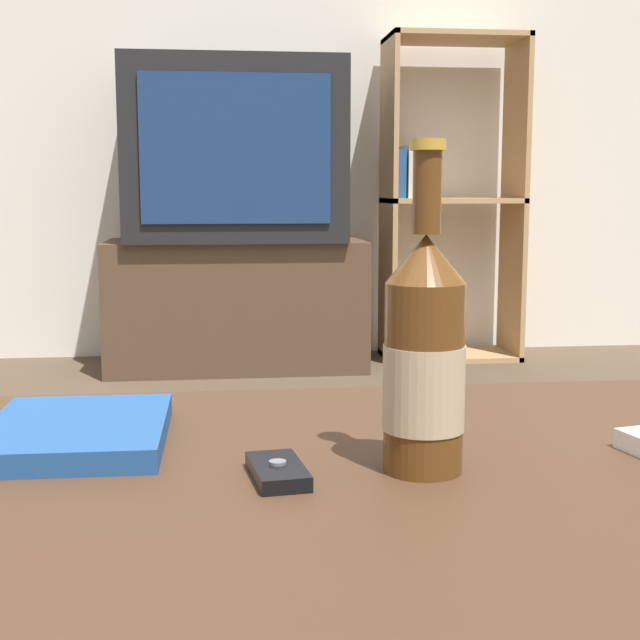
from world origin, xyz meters
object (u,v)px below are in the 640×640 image
(tv_stand, at_px, (236,304))
(television, at_px, (234,152))
(bookshelf, at_px, (446,196))
(cell_phone, at_px, (278,471))
(beer_bottle, at_px, (424,358))
(table_book, at_px, (78,432))

(tv_stand, height_order, television, television)
(bookshelf, xyz_separation_m, cell_phone, (-0.87, -2.75, -0.23))
(cell_phone, bearing_deg, television, 82.42)
(television, xyz_separation_m, beer_bottle, (0.11, -2.65, -0.30))
(tv_stand, height_order, cell_phone, tv_stand)
(beer_bottle, height_order, table_book, beer_bottle)
(cell_phone, bearing_deg, table_book, 137.61)
(cell_phone, height_order, table_book, table_book)
(cell_phone, relative_size, table_book, 0.41)
(cell_phone, distance_m, table_book, 0.24)
(beer_bottle, xyz_separation_m, table_book, (-0.33, 0.13, -0.10))
(beer_bottle, bearing_deg, bookshelf, 74.95)
(tv_stand, xyz_separation_m, beer_bottle, (0.11, -2.65, 0.28))
(tv_stand, relative_size, beer_bottle, 3.22)
(beer_bottle, distance_m, cell_phone, 0.17)
(bookshelf, distance_m, beer_bottle, 2.84)
(tv_stand, bearing_deg, cell_phone, -90.56)
(beer_bottle, bearing_deg, television, 92.38)
(tv_stand, relative_size, bookshelf, 0.76)
(bookshelf, distance_m, cell_phone, 2.90)
(cell_phone, bearing_deg, tv_stand, 82.43)
(television, height_order, bookshelf, bookshelf)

